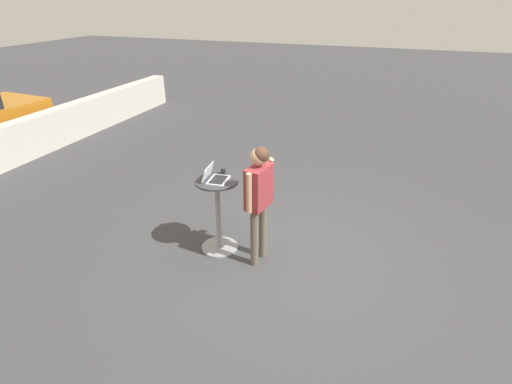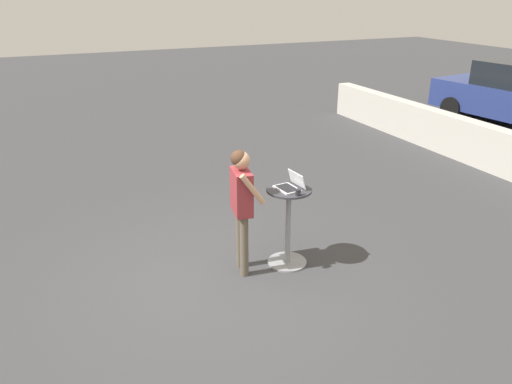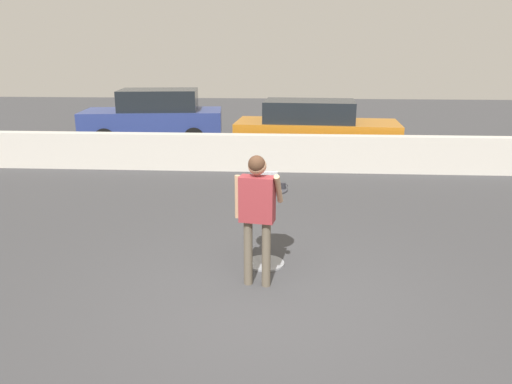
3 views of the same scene
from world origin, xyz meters
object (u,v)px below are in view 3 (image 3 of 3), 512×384
object	(u,v)px
laptop	(265,185)
standing_person	(257,204)
coffee_mug	(283,186)
parked_car_near_street	(315,129)
cafe_table	(265,224)
parked_car_further_down	(155,117)

from	to	relation	value
laptop	standing_person	bearing A→B (deg)	-95.96
coffee_mug	parked_car_near_street	xyz separation A→B (m)	(0.77, 7.05, -0.34)
cafe_table	laptop	world-z (taller)	laptop
laptop	standing_person	xyz separation A→B (m)	(-0.07, -0.66, -0.07)
laptop	coffee_mug	xyz separation A→B (m)	(0.24, -0.02, -0.00)
cafe_table	coffee_mug	world-z (taller)	coffee_mug
coffee_mug	standing_person	bearing A→B (deg)	-115.65
cafe_table	coffee_mug	bearing A→B (deg)	0.81
cafe_table	parked_car_near_street	bearing A→B (deg)	81.89
cafe_table	laptop	bearing A→B (deg)	103.25
cafe_table	standing_person	world-z (taller)	standing_person
coffee_mug	parked_car_further_down	size ratio (longest dim) A/B	0.02
laptop	standing_person	distance (m)	0.66
coffee_mug	cafe_table	bearing A→B (deg)	-179.19
laptop	parked_car_further_down	world-z (taller)	parked_car_further_down
cafe_table	parked_car_further_down	world-z (taller)	parked_car_further_down
coffee_mug	parked_car_near_street	world-z (taller)	parked_car_near_street
coffee_mug	standing_person	distance (m)	0.71
standing_person	parked_car_near_street	bearing A→B (deg)	82.02
standing_person	parked_car_near_street	xyz separation A→B (m)	(1.08, 7.69, -0.28)
cafe_table	laptop	size ratio (longest dim) A/B	3.03
coffee_mug	parked_car_near_street	distance (m)	7.10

